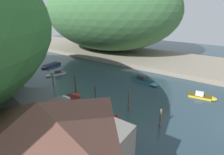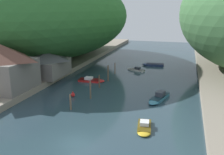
{
  "view_description": "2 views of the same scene",
  "coord_description": "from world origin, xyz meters",
  "px_view_note": "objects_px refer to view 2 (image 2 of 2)",
  "views": [
    {
      "loc": [
        -24.6,
        3.08,
        14.39
      ],
      "look_at": [
        0.03,
        20.35,
        2.82
      ],
      "focal_mm": 28.0,
      "sensor_mm": 36.0,
      "label": 1
    },
    {
      "loc": [
        11.55,
        -23.72,
        15.35
      ],
      "look_at": [
        -1.04,
        18.19,
        3.06
      ],
      "focal_mm": 40.0,
      "sensor_mm": 36.0,
      "label": 2
    }
  ],
  "objects_px": {
    "boathouse_shed": "(46,63)",
    "channel_buoy_near": "(73,95)",
    "boat_mid_channel": "(136,69)",
    "boat_cabin_cruiser": "(92,80)",
    "boat_far_right_bank": "(144,127)",
    "waterfront_building": "(2,66)",
    "boat_near_quay": "(158,98)",
    "boat_open_rowboat": "(152,65)"
  },
  "relations": [
    {
      "from": "boat_far_right_bank",
      "to": "channel_buoy_near",
      "type": "xyz_separation_m",
      "value": [
        -14.29,
        8.63,
        0.14
      ]
    },
    {
      "from": "waterfront_building",
      "to": "boat_open_rowboat",
      "type": "relative_size",
      "value": 1.79
    },
    {
      "from": "waterfront_building",
      "to": "channel_buoy_near",
      "type": "relative_size",
      "value": 9.92
    },
    {
      "from": "waterfront_building",
      "to": "boat_near_quay",
      "type": "relative_size",
      "value": 1.59
    },
    {
      "from": "boat_far_right_bank",
      "to": "waterfront_building",
      "type": "bearing_deg",
      "value": -21.06
    },
    {
      "from": "waterfront_building",
      "to": "channel_buoy_near",
      "type": "distance_m",
      "value": 13.56
    },
    {
      "from": "boat_near_quay",
      "to": "channel_buoy_near",
      "type": "relative_size",
      "value": 6.23
    },
    {
      "from": "channel_buoy_near",
      "to": "boat_far_right_bank",
      "type": "bearing_deg",
      "value": -31.14
    },
    {
      "from": "waterfront_building",
      "to": "boat_near_quay",
      "type": "xyz_separation_m",
      "value": [
        27.25,
        4.99,
        -4.9
      ]
    },
    {
      "from": "boat_far_right_bank",
      "to": "boat_open_rowboat",
      "type": "xyz_separation_m",
      "value": [
        -4.11,
        37.37,
        0.02
      ]
    },
    {
      "from": "boat_far_right_bank",
      "to": "boat_mid_channel",
      "type": "height_order",
      "value": "boat_mid_channel"
    },
    {
      "from": "boat_open_rowboat",
      "to": "boat_far_right_bank",
      "type": "bearing_deg",
      "value": -177.75
    },
    {
      "from": "channel_buoy_near",
      "to": "boat_near_quay",
      "type": "bearing_deg",
      "value": 10.11
    },
    {
      "from": "boat_near_quay",
      "to": "boat_far_right_bank",
      "type": "distance_m",
      "value": 11.29
    },
    {
      "from": "waterfront_building",
      "to": "boat_far_right_bank",
      "type": "distance_m",
      "value": 27.9
    },
    {
      "from": "boat_mid_channel",
      "to": "channel_buoy_near",
      "type": "relative_size",
      "value": 4.56
    },
    {
      "from": "boat_far_right_bank",
      "to": "boat_open_rowboat",
      "type": "bearing_deg",
      "value": -91.54
    },
    {
      "from": "boat_far_right_bank",
      "to": "boat_cabin_cruiser",
      "type": "height_order",
      "value": "boat_far_right_bank"
    },
    {
      "from": "channel_buoy_near",
      "to": "boat_cabin_cruiser",
      "type": "bearing_deg",
      "value": 91.67
    },
    {
      "from": "boat_near_quay",
      "to": "boat_open_rowboat",
      "type": "relative_size",
      "value": 1.13
    },
    {
      "from": "boat_far_right_bank",
      "to": "channel_buoy_near",
      "type": "bearing_deg",
      "value": -38.95
    },
    {
      "from": "boat_mid_channel",
      "to": "boat_cabin_cruiser",
      "type": "height_order",
      "value": "boat_mid_channel"
    },
    {
      "from": "boathouse_shed",
      "to": "boat_far_right_bank",
      "type": "height_order",
      "value": "boathouse_shed"
    },
    {
      "from": "boathouse_shed",
      "to": "boat_cabin_cruiser",
      "type": "height_order",
      "value": "boathouse_shed"
    },
    {
      "from": "boathouse_shed",
      "to": "channel_buoy_near",
      "type": "height_order",
      "value": "boathouse_shed"
    },
    {
      "from": "boat_mid_channel",
      "to": "boat_open_rowboat",
      "type": "distance_m",
      "value": 7.45
    },
    {
      "from": "channel_buoy_near",
      "to": "boat_open_rowboat",
      "type": "bearing_deg",
      "value": 70.5
    },
    {
      "from": "boat_cabin_cruiser",
      "to": "channel_buoy_near",
      "type": "distance_m",
      "value": 10.03
    },
    {
      "from": "waterfront_building",
      "to": "boat_mid_channel",
      "type": "relative_size",
      "value": 2.18
    },
    {
      "from": "waterfront_building",
      "to": "boat_mid_channel",
      "type": "xyz_separation_m",
      "value": [
        19.31,
        24.4,
        -4.99
      ]
    },
    {
      "from": "boat_near_quay",
      "to": "boat_mid_channel",
      "type": "xyz_separation_m",
      "value": [
        -7.93,
        19.42,
        -0.1
      ]
    },
    {
      "from": "boat_cabin_cruiser",
      "to": "channel_buoy_near",
      "type": "height_order",
      "value": "channel_buoy_near"
    },
    {
      "from": "waterfront_building",
      "to": "channel_buoy_near",
      "type": "bearing_deg",
      "value": 10.68
    },
    {
      "from": "waterfront_building",
      "to": "boat_cabin_cruiser",
      "type": "bearing_deg",
      "value": 45.54
    },
    {
      "from": "boathouse_shed",
      "to": "boat_mid_channel",
      "type": "relative_size",
      "value": 1.94
    },
    {
      "from": "boat_near_quay",
      "to": "boat_cabin_cruiser",
      "type": "height_order",
      "value": "boat_near_quay"
    },
    {
      "from": "boat_near_quay",
      "to": "boat_cabin_cruiser",
      "type": "xyz_separation_m",
      "value": [
        -15.11,
        7.38,
        -0.14
      ]
    },
    {
      "from": "boathouse_shed",
      "to": "boat_near_quay",
      "type": "xyz_separation_m",
      "value": [
        24.79,
        -5.51,
        -3.35
      ]
    },
    {
      "from": "boat_mid_channel",
      "to": "boat_open_rowboat",
      "type": "xyz_separation_m",
      "value": [
        3.29,
        6.68,
        -0.02
      ]
    },
    {
      "from": "boat_near_quay",
      "to": "boat_cabin_cruiser",
      "type": "bearing_deg",
      "value": -10.26
    },
    {
      "from": "boathouse_shed",
      "to": "boat_near_quay",
      "type": "distance_m",
      "value": 25.62
    },
    {
      "from": "boat_far_right_bank",
      "to": "boat_cabin_cruiser",
      "type": "bearing_deg",
      "value": -59.8
    }
  ]
}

